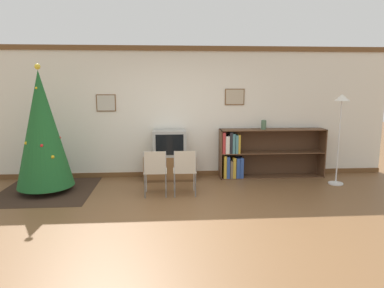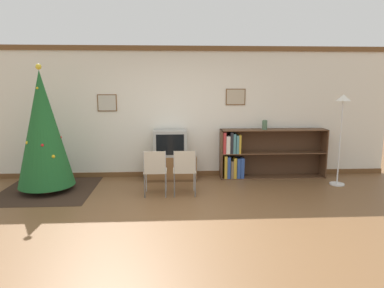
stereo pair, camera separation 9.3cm
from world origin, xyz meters
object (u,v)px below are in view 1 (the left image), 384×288
(christmas_tree, at_px, (42,130))
(standing_lamp, at_px, (341,116))
(vase, at_px, (264,125))
(tv_console, at_px, (170,167))
(folding_chair_right, at_px, (185,169))
(bookshelf, at_px, (253,154))
(folding_chair_left, at_px, (155,170))
(television, at_px, (170,143))

(christmas_tree, xyz_separation_m, standing_lamp, (5.51, 0.08, 0.20))
(vase, bearing_deg, tv_console, -179.02)
(vase, distance_m, standing_lamp, 1.46)
(folding_chair_right, xyz_separation_m, bookshelf, (1.48, 1.12, 0.02))
(tv_console, distance_m, bookshelf, 1.76)
(folding_chair_left, bearing_deg, vase, 26.42)
(television, bearing_deg, standing_lamp, -9.86)
(folding_chair_right, bearing_deg, television, 103.64)
(folding_chair_left, xyz_separation_m, vase, (2.20, 1.09, 0.64))
(folding_chair_right, height_order, standing_lamp, standing_lamp)
(tv_console, bearing_deg, folding_chair_right, -76.39)
(christmas_tree, height_order, tv_console, christmas_tree)
(bookshelf, relative_size, standing_lamp, 1.26)
(christmas_tree, distance_m, folding_chair_left, 2.15)
(christmas_tree, height_order, folding_chair_right, christmas_tree)
(folding_chair_right, relative_size, vase, 4.23)
(christmas_tree, bearing_deg, folding_chair_right, -9.33)
(tv_console, relative_size, folding_chair_right, 1.29)
(tv_console, xyz_separation_m, bookshelf, (1.74, 0.07, 0.24))
(folding_chair_left, bearing_deg, television, 76.36)
(television, bearing_deg, folding_chair_right, -76.36)
(christmas_tree, relative_size, tv_console, 2.16)
(christmas_tree, relative_size, folding_chair_right, 2.78)
(christmas_tree, distance_m, tv_console, 2.51)
(bookshelf, bearing_deg, tv_console, -177.85)
(christmas_tree, height_order, standing_lamp, christmas_tree)
(folding_chair_right, bearing_deg, standing_lamp, 9.30)
(tv_console, height_order, folding_chair_right, folding_chair_right)
(tv_console, height_order, folding_chair_left, folding_chair_left)
(standing_lamp, bearing_deg, television, 170.14)
(bookshelf, height_order, standing_lamp, standing_lamp)
(tv_console, xyz_separation_m, vase, (1.94, 0.03, 0.86))
(tv_console, distance_m, folding_chair_right, 1.11)
(bookshelf, bearing_deg, folding_chair_left, -150.59)
(tv_console, height_order, standing_lamp, standing_lamp)
(television, distance_m, standing_lamp, 3.35)
(folding_chair_right, relative_size, standing_lamp, 0.47)
(standing_lamp, bearing_deg, tv_console, 170.10)
(christmas_tree, height_order, vase, christmas_tree)
(vase, xyz_separation_m, standing_lamp, (1.31, -0.60, 0.23))
(standing_lamp, bearing_deg, folding_chair_left, -172.04)
(television, height_order, standing_lamp, standing_lamp)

